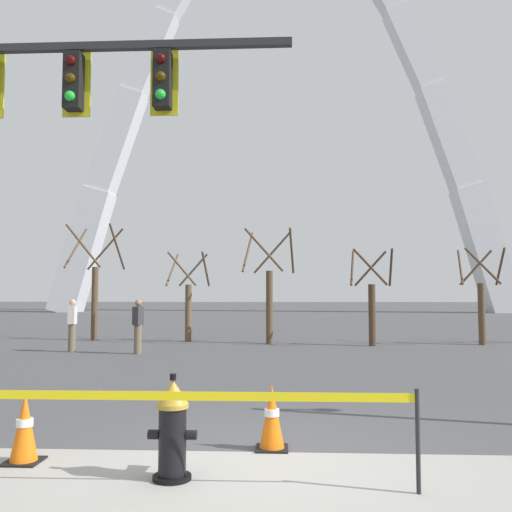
{
  "coord_description": "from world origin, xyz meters",
  "views": [
    {
      "loc": [
        0.33,
        -5.88,
        1.74
      ],
      "look_at": [
        -0.22,
        5.0,
        2.5
      ],
      "focal_mm": 38.68,
      "sensor_mm": 36.0,
      "label": 1
    }
  ],
  "objects": [
    {
      "name": "fire_hydrant",
      "position": [
        -0.72,
        -0.62,
        0.47
      ],
      "size": [
        0.46,
        0.48,
        0.99
      ],
      "color": "black",
      "rests_on": "ground"
    },
    {
      "name": "caution_tape_barrier",
      "position": [
        -0.89,
        -0.9,
        0.62
      ],
      "size": [
        4.81,
        0.07,
        0.91
      ],
      "color": "#232326",
      "rests_on": "ground"
    },
    {
      "name": "pedestrian_walking_right",
      "position": [
        -6.1,
        10.67,
        0.82
      ],
      "size": [
        0.23,
        0.36,
        1.59
      ],
      "color": "brown",
      "rests_on": "ground"
    },
    {
      "name": "tree_far_left",
      "position": [
        -6.88,
        14.85,
        1.94
      ],
      "size": [
        2.01,
        2.02,
        4.37
      ],
      "color": "brown",
      "rests_on": "ground"
    },
    {
      "name": "traffic_cone_by_hydrant",
      "position": [
        -2.36,
        -0.19,
        0.36
      ],
      "size": [
        0.36,
        0.36,
        0.73
      ],
      "color": "black",
      "rests_on": "ground"
    },
    {
      "name": "ground_plane",
      "position": [
        0.0,
        0.0,
        0.0
      ],
      "size": [
        240.0,
        240.0,
        0.0
      ],
      "primitive_type": "plane",
      "color": "#474749"
    },
    {
      "name": "pedestrian_standing_center",
      "position": [
        -3.95,
        10.18,
        0.82
      ],
      "size": [
        0.28,
        0.38,
        1.59
      ],
      "color": "brown",
      "rests_on": "ground"
    },
    {
      "name": "tree_center_left",
      "position": [
        -0.18,
        13.73,
        1.8
      ],
      "size": [
        1.87,
        1.88,
        4.05
      ],
      "color": "brown",
      "rests_on": "ground"
    },
    {
      "name": "tree_center_right",
      "position": [
        3.32,
        13.08,
        1.45
      ],
      "size": [
        1.53,
        1.54,
        3.28
      ],
      "color": "#473323",
      "rests_on": "ground"
    },
    {
      "name": "tree_left_mid",
      "position": [
        -3.22,
        14.53,
        1.47
      ],
      "size": [
        1.54,
        1.55,
        3.31
      ],
      "color": "brown",
      "rests_on": "ground"
    },
    {
      "name": "traffic_cone_mid_sidewalk",
      "position": [
        0.19,
        0.43,
        0.36
      ],
      "size": [
        0.36,
        0.36,
        0.73
      ],
      "color": "black",
      "rests_on": "ground"
    },
    {
      "name": "tree_right_mid",
      "position": [
        7.18,
        13.66,
        1.48
      ],
      "size": [
        1.56,
        1.56,
        3.34
      ],
      "color": "brown",
      "rests_on": "ground"
    },
    {
      "name": "monument_arch",
      "position": [
        -0.0,
        47.5,
        18.63
      ],
      "size": [
        45.15,
        2.76,
        42.86
      ],
      "color": "silver",
      "rests_on": "ground"
    }
  ]
}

